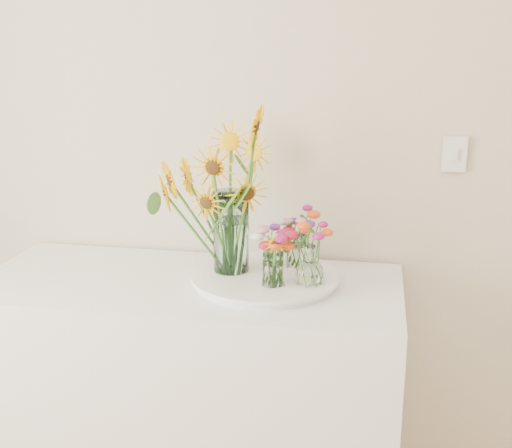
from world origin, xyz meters
The scene contains 10 objects.
counter centered at (-0.44, 1.93, 0.45)m, with size 1.40×0.60×0.90m, color white.
tray centered at (-0.19, 1.96, 0.91)m, with size 0.46×0.46×0.03m, color white.
mason_jar centered at (-0.31, 1.98, 1.06)m, with size 0.12×0.12×0.27m, color #AEDBD7.
sunflower_bouquet centered at (-0.31, 1.98, 1.20)m, with size 0.73×0.73×0.54m, color #FFB705, non-canonical shape.
small_vase_a centered at (-0.15, 1.87, 0.98)m, with size 0.06×0.06×0.11m, color white.
wildflower_posy_a centered at (-0.15, 1.87, 1.03)m, with size 0.18×0.18×0.20m, color #FF4D16, non-canonical shape.
small_vase_b centered at (-0.04, 1.91, 0.99)m, with size 0.09×0.09×0.13m, color white, non-canonical shape.
wildflower_posy_b centered at (-0.04, 1.91, 1.03)m, with size 0.22×0.22×0.22m, color #FF4D16, non-canonical shape.
small_vase_c centered at (-0.10, 2.07, 0.98)m, with size 0.07×0.07×0.12m, color white.
wildflower_posy_c centered at (-0.10, 2.07, 1.03)m, with size 0.18×0.18×0.21m, color #FF4D16, non-canonical shape.
Camera 1 is at (0.15, 0.02, 1.66)m, focal length 45.00 mm.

